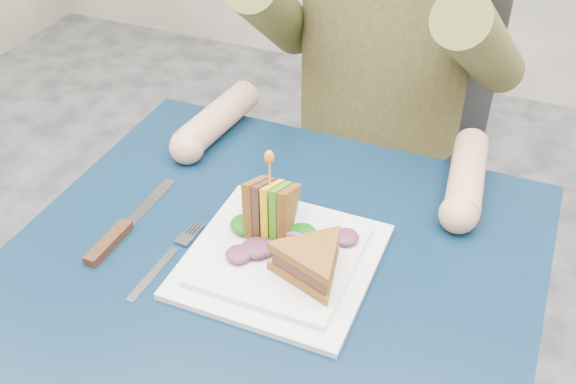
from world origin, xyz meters
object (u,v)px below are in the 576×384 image
at_px(table, 262,314).
at_px(plate, 281,259).
at_px(knife, 117,235).
at_px(chair, 386,137).
at_px(sandwich_flat, 311,262).
at_px(sandwich_upright, 270,209).
at_px(fork, 165,261).

bearing_deg(table, plate, 63.28).
bearing_deg(knife, table, 2.70).
relative_size(chair, sandwich_flat, 5.93).
bearing_deg(chair, sandwich_upright, -91.75).
relative_size(sandwich_flat, knife, 0.71).
bearing_deg(plate, fork, -157.84).
bearing_deg(table, knife, -177.30).
bearing_deg(sandwich_flat, table, -173.53).
height_order(plate, fork, plate).
bearing_deg(sandwich_flat, plate, 155.56).
bearing_deg(plate, chair, 91.44).
relative_size(table, chair, 0.81).
xyz_separation_m(sandwich_flat, fork, (-0.21, -0.04, -0.04)).
bearing_deg(fork, chair, 79.26).
distance_m(table, fork, 0.16).
bearing_deg(fork, sandwich_upright, 42.27).
height_order(table, sandwich_upright, sandwich_upright).
relative_size(chair, knife, 4.20).
relative_size(table, plate, 2.88).
xyz_separation_m(chair, sandwich_flat, (0.07, -0.69, 0.23)).
distance_m(plate, sandwich_flat, 0.07).
relative_size(table, knife, 3.39).
bearing_deg(sandwich_upright, knife, -157.19).
bearing_deg(table, chair, 90.00).
distance_m(plate, sandwich_upright, 0.07).
bearing_deg(fork, sandwich_flat, 10.22).
distance_m(table, sandwich_upright, 0.16).
bearing_deg(fork, table, 12.15).
height_order(table, chair, chair).
height_order(table, sandwich_flat, sandwich_flat).
bearing_deg(chair, fork, -100.74).
height_order(plate, sandwich_flat, sandwich_flat).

